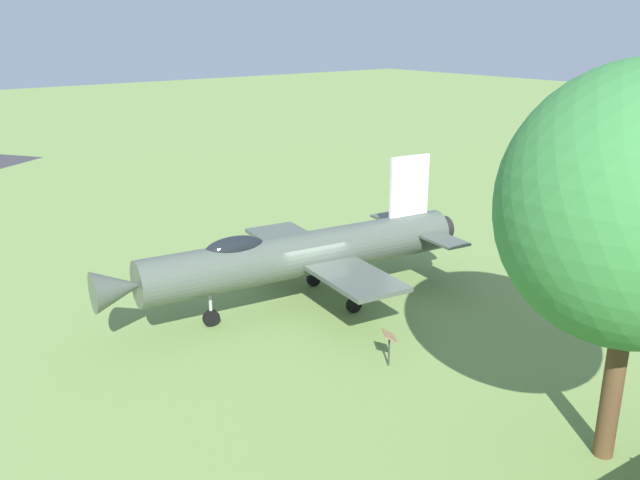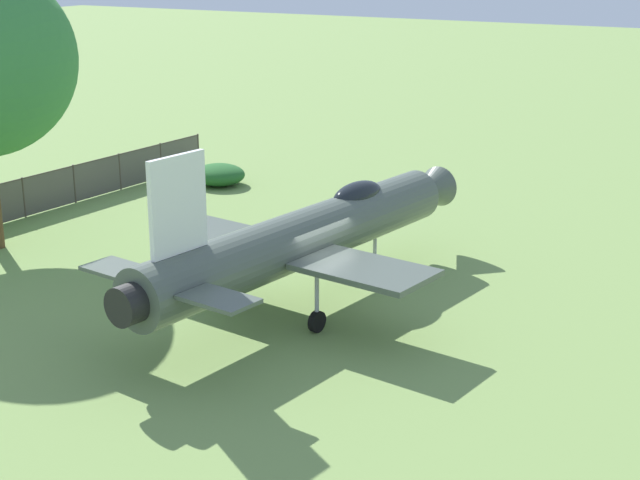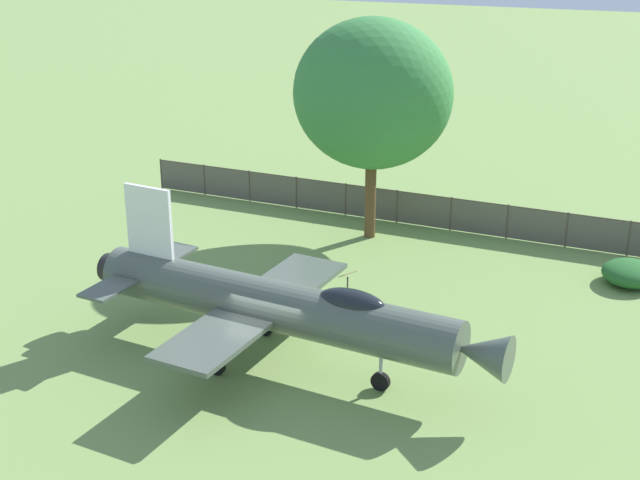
% 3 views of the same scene
% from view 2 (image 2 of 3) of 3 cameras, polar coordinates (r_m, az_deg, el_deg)
% --- Properties ---
extents(ground_plane, '(200.00, 200.00, 0.00)m').
position_cam_2_polar(ground_plane, '(27.85, -1.10, -3.96)').
color(ground_plane, '#75934C').
extents(display_jet, '(14.48, 9.08, 5.30)m').
position_cam_2_polar(display_jet, '(27.44, -0.65, 0.33)').
color(display_jet, '#4C564C').
rests_on(display_jet, ground_plane).
extents(shrub_near_fence, '(2.17, 2.29, 0.92)m').
position_cam_2_polar(shrub_near_fence, '(41.74, -6.04, 3.89)').
color(shrub_near_fence, '#235B26').
rests_on(shrub_near_fence, ground_plane).
extents(info_plaque, '(0.66, 0.72, 1.14)m').
position_cam_2_polar(info_plaque, '(31.06, -9.07, -0.22)').
color(info_plaque, '#333333').
rests_on(info_plaque, ground_plane).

